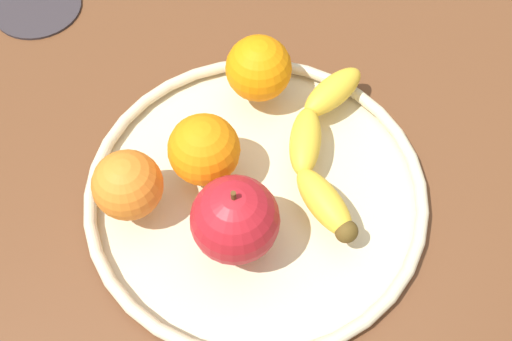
{
  "coord_description": "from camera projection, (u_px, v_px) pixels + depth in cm",
  "views": [
    {
      "loc": [
        28.09,
        -6.75,
        52.19
      ],
      "look_at": [
        0.0,
        0.0,
        4.8
      ],
      "focal_mm": 43.23,
      "sensor_mm": 36.0,
      "label": 1
    }
  ],
  "objects": [
    {
      "name": "ambient_coaster",
      "position": [
        37.0,
        6.0,
        0.73
      ],
      "size": [
        10.26,
        10.26,
        0.6
      ],
      "primitive_type": "cylinder",
      "color": "#302A2E",
      "rests_on": "ground_plane"
    },
    {
      "name": "apple",
      "position": [
        235.0,
        220.0,
        0.52
      ],
      "size": [
        7.69,
        7.69,
        8.49
      ],
      "color": "red",
      "rests_on": "fruit_bowl"
    },
    {
      "name": "orange_back_left",
      "position": [
        259.0,
        68.0,
        0.61
      ],
      "size": [
        6.68,
        6.68,
        6.68
      ],
      "primitive_type": "sphere",
      "color": "orange",
      "rests_on": "fruit_bowl"
    },
    {
      "name": "orange_front_right",
      "position": [
        204.0,
        150.0,
        0.56
      ],
      "size": [
        6.72,
        6.72,
        6.72
      ],
      "primitive_type": "sphere",
      "color": "orange",
      "rests_on": "fruit_bowl"
    },
    {
      "name": "orange_back_right",
      "position": [
        128.0,
        185.0,
        0.54
      ],
      "size": [
        6.37,
        6.37,
        6.37
      ],
      "primitive_type": "sphere",
      "color": "orange",
      "rests_on": "fruit_bowl"
    },
    {
      "name": "fruit_bowl",
      "position": [
        256.0,
        192.0,
        0.59
      ],
      "size": [
        32.64,
        32.64,
        1.8
      ],
      "color": "beige",
      "rests_on": "ground_plane"
    },
    {
      "name": "ground_plane",
      "position": [
        256.0,
        206.0,
        0.61
      ],
      "size": [
        128.52,
        128.52,
        4.0
      ],
      "primitive_type": "cube",
      "color": "brown"
    },
    {
      "name": "banana",
      "position": [
        322.0,
        146.0,
        0.59
      ],
      "size": [
        19.77,
        11.29,
        3.03
      ],
      "rotation": [
        0.0,
        0.0,
        -0.37
      ],
      "color": "yellow",
      "rests_on": "fruit_bowl"
    }
  ]
}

